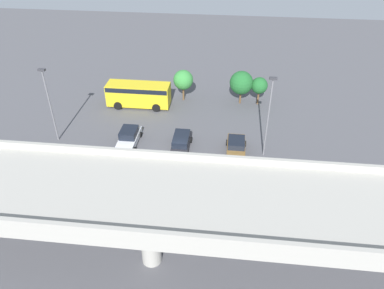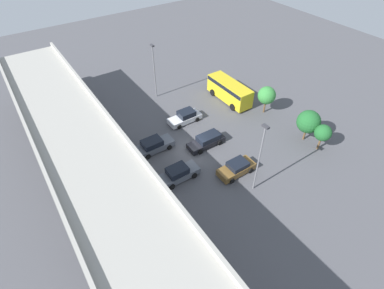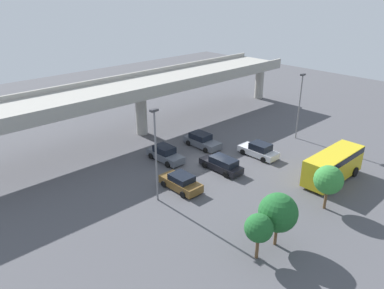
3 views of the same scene
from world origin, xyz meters
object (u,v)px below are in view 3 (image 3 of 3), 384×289
object	(u,v)px
parked_car_0	(181,182)
tree_front_right	(329,180)
shuttle_bus	(334,164)
lamp_post_mid_lot	(300,101)
parked_car_2	(222,164)
parked_car_4	(259,150)
parked_car_3	(202,141)
tree_front_centre	(278,213)
tree_front_left	(259,228)
lamp_post_near_aisle	(156,149)
parked_car_1	(165,154)

from	to	relation	value
parked_car_0	tree_front_right	bearing A→B (deg)	-148.05
shuttle_bus	lamp_post_mid_lot	bearing A→B (deg)	-129.39
parked_car_2	parked_car_4	world-z (taller)	parked_car_4
parked_car_3	lamp_post_mid_lot	size ratio (longest dim) A/B	0.58
parked_car_0	tree_front_right	size ratio (longest dim) A/B	1.09
parked_car_3	parked_car_4	bearing A→B (deg)	23.60
tree_front_centre	shuttle_bus	bearing A→B (deg)	9.56
parked_car_0	lamp_post_mid_lot	distance (m)	19.34
shuttle_bus	lamp_post_mid_lot	xyz separation A→B (m)	(6.92, 8.43, 3.02)
shuttle_bus	tree_front_left	bearing A→B (deg)	8.11
parked_car_4	tree_front_centre	xyz separation A→B (m)	(-11.52, -10.35, 2.03)
parked_car_0	tree_front_right	distance (m)	12.97
lamp_post_mid_lot	parked_car_2	bearing A→B (deg)	178.69
parked_car_2	parked_car_3	xyz separation A→B (m)	(2.84, 5.79, 0.03)
parked_car_3	tree_front_left	xyz separation A→B (m)	(-10.98, -16.59, 1.74)
lamp_post_near_aisle	tree_front_right	distance (m)	14.63
lamp_post_near_aisle	parked_car_3	bearing A→B (deg)	27.25
parked_car_1	lamp_post_near_aisle	size ratio (longest dim) A/B	0.54
parked_car_0	parked_car_1	size ratio (longest dim) A/B	0.94
parked_car_1	parked_car_2	bearing A→B (deg)	25.08
parked_car_2	lamp_post_mid_lot	world-z (taller)	lamp_post_mid_lot
lamp_post_near_aisle	tree_front_left	size ratio (longest dim) A/B	2.41
lamp_post_near_aisle	parked_car_0	bearing A→B (deg)	0.24
parked_car_3	tree_front_right	distance (m)	16.85
parked_car_1	parked_car_4	bearing A→B (deg)	52.87
parked_car_0	tree_front_left	distance (m)	11.26
parked_car_3	tree_front_right	bearing A→B (deg)	-5.72
parked_car_0	tree_front_right	world-z (taller)	tree_front_right
parked_car_2	shuttle_bus	world-z (taller)	shuttle_bus
parked_car_1	lamp_post_mid_lot	xyz separation A→B (m)	(16.03, -6.13, 3.98)
parked_car_4	lamp_post_near_aisle	xyz separation A→B (m)	(-13.96, 0.46, 4.20)
tree_front_right	parked_car_3	bearing A→B (deg)	84.28
parked_car_0	lamp_post_near_aisle	world-z (taller)	lamp_post_near_aisle
parked_car_1	parked_car_3	distance (m)	5.57
parked_car_4	tree_front_left	world-z (taller)	tree_front_left
tree_front_left	tree_front_right	world-z (taller)	tree_front_right
parked_car_0	parked_car_4	size ratio (longest dim) A/B	0.95
parked_car_3	lamp_post_near_aisle	distance (m)	13.30
tree_front_right	parked_car_1	bearing A→B (deg)	103.15
parked_car_4	tree_front_left	size ratio (longest dim) A/B	1.31
lamp_post_near_aisle	shuttle_bus	bearing A→B (deg)	-30.61
parked_car_3	parked_car_4	world-z (taller)	parked_car_3
parked_car_2	tree_front_centre	distance (m)	12.50
parked_car_3	parked_car_1	bearing A→B (deg)	-90.35
parked_car_3	lamp_post_mid_lot	bearing A→B (deg)	59.77
shuttle_bus	tree_front_right	bearing A→B (deg)	22.15
shuttle_bus	tree_front_right	size ratio (longest dim) A/B	1.91
tree_front_centre	tree_front_right	xyz separation A→B (m)	(7.12, -0.04, -0.01)
parked_car_2	tree_front_right	size ratio (longest dim) A/B	1.20
parked_car_2	lamp_post_mid_lot	bearing A→B (deg)	-91.31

